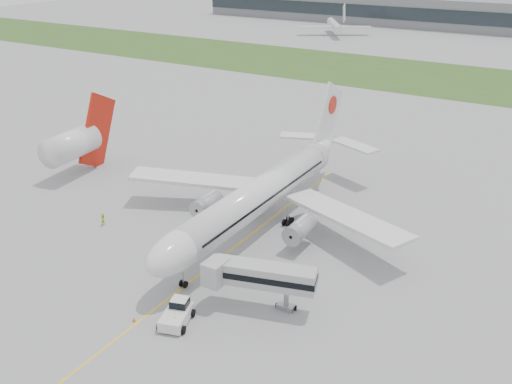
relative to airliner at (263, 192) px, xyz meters
The scene contains 14 objects.
ground 7.47m from the airliner, 90.00° to the right, with size 600.00×600.00×0.00m, color #949597.
apron_markings 11.38m from the airliner, 90.00° to the right, with size 70.00×70.00×0.04m, color yellow, non-canonical shape.
grass_strip 115.27m from the airliner, 90.00° to the left, with size 600.00×50.00×0.02m, color #304E1D.
terminal_building 225.01m from the airliner, 90.00° to the left, with size 320.00×22.30×14.00m.
control_tower 244.38m from the airliner, 111.62° to the left, with size 12.00×12.00×56.00m, color gray, non-canonical shape.
airliner is the anchor object (origin of this frame).
pushback_tug 26.52m from the airliner, 81.71° to the right, with size 4.33×5.37×2.45m.
jet_bridge 21.38m from the airliner, 61.38° to the right, with size 12.69×6.90×6.03m.
safety_cone_left 29.03m from the airliner, 91.00° to the right, with size 0.43×0.43×0.59m, color #D55E0B.
safety_cone_right 25.15m from the airliner, 83.97° to the right, with size 0.42×0.42×0.58m, color #D55E0B.
ground_crew_near 27.78m from the airliner, 80.79° to the right, with size 0.60×0.39×1.63m, color #B3FF2A.
ground_crew_far 24.98m from the airliner, 149.07° to the right, with size 0.94×0.73×1.93m, color #C6EF27.
neighbor_aircraft 40.39m from the airliner, behind, with size 6.46×18.64×15.11m.
distant_aircraft_left 190.71m from the airliner, 110.71° to the left, with size 32.65×28.81×12.49m, color silver, non-canonical shape.
Camera 1 is at (39.47, -62.52, 40.52)m, focal length 40.00 mm.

